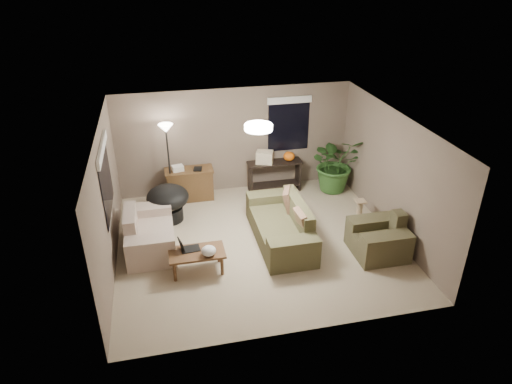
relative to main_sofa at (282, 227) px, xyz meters
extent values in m
plane|color=tan|center=(-0.50, -0.02, -0.29)|extent=(5.50, 5.50, 0.00)
plane|color=white|center=(-0.50, -0.02, 2.21)|extent=(5.50, 5.50, 0.00)
plane|color=#716153|center=(-0.50, 2.48, 0.96)|extent=(5.50, 0.00, 5.50)
plane|color=#716153|center=(-0.50, -2.52, 0.96)|extent=(5.50, 0.00, 5.50)
plane|color=#716153|center=(-3.25, -0.02, 0.96)|extent=(0.00, 5.00, 5.00)
plane|color=#716153|center=(2.25, -0.02, 0.96)|extent=(0.00, 5.00, 5.00)
cube|color=brown|center=(-0.04, 0.00, -0.08)|extent=(0.95, 1.48, 0.42)
cube|color=#4D4B2E|center=(0.32, 0.00, 0.34)|extent=(0.22, 1.48, 0.43)
cube|color=#4C4A2E|center=(-0.04, -0.92, 0.01)|extent=(0.95, 0.36, 0.60)
cube|color=#49472C|center=(-0.04, 0.92, 0.01)|extent=(0.95, 0.36, 0.60)
cube|color=#8C7251|center=(0.26, -0.45, 0.36)|extent=(0.26, 0.46, 0.47)
cube|color=#8C7251|center=(0.26, 0.45, 0.36)|extent=(0.38, 0.50, 0.47)
cube|color=beige|center=(-2.58, 0.29, -0.08)|extent=(0.90, 0.88, 0.42)
cube|color=#BEB3A2|center=(-2.92, 0.29, 0.34)|extent=(0.22, 0.88, 0.43)
cube|color=beige|center=(-2.58, -0.33, 0.01)|extent=(0.90, 0.36, 0.60)
cube|color=beige|center=(-2.58, 0.91, 0.01)|extent=(0.90, 0.36, 0.60)
cube|color=brown|center=(1.67, -0.83, -0.08)|extent=(0.95, 0.28, 0.42)
cube|color=#47422B|center=(2.04, -0.83, 0.34)|extent=(0.22, 0.28, 0.43)
cube|color=brown|center=(1.67, -1.15, 0.01)|extent=(0.95, 0.36, 0.60)
cube|color=#49442C|center=(1.67, -0.51, 0.01)|extent=(0.95, 0.36, 0.60)
cube|color=brown|center=(-1.77, -0.66, 0.11)|extent=(1.00, 0.55, 0.04)
cylinder|color=brown|center=(-2.19, -0.86, -0.10)|extent=(0.06, 0.06, 0.38)
cylinder|color=brown|center=(-1.35, -0.86, -0.10)|extent=(0.06, 0.06, 0.38)
cylinder|color=brown|center=(-2.19, -0.46, -0.10)|extent=(0.06, 0.06, 0.38)
cylinder|color=brown|center=(-1.35, -0.46, -0.10)|extent=(0.06, 0.06, 0.38)
cube|color=black|center=(-1.87, -0.56, 0.13)|extent=(0.35, 0.26, 0.02)
cube|color=black|center=(-2.03, -0.56, 0.25)|extent=(0.12, 0.24, 0.22)
ellipsoid|color=white|center=(-1.57, -0.81, 0.22)|extent=(0.33, 0.32, 0.19)
cube|color=brown|center=(-1.64, 2.16, 0.06)|extent=(1.05, 0.45, 0.71)
cube|color=brown|center=(-1.64, 2.16, 0.44)|extent=(1.10, 0.50, 0.04)
cube|color=silver|center=(-1.89, 2.16, 0.52)|extent=(0.28, 0.24, 0.12)
cube|color=black|center=(-1.44, 2.11, 0.48)|extent=(0.22, 0.25, 0.04)
cube|color=black|center=(0.40, 2.16, 0.44)|extent=(1.30, 0.40, 0.04)
cube|color=black|center=(-0.20, 2.16, 0.06)|extent=(0.05, 0.38, 0.71)
cube|color=black|center=(1.00, 2.16, 0.06)|extent=(0.05, 0.38, 0.71)
cube|color=black|center=(0.40, 2.16, -0.14)|extent=(1.25, 0.36, 0.03)
ellipsoid|color=orange|center=(0.75, 2.16, 0.57)|extent=(0.32, 0.32, 0.22)
cube|color=beige|center=(0.15, 2.16, 0.60)|extent=(0.46, 0.41, 0.29)
cylinder|color=black|center=(-2.18, 1.28, -0.14)|extent=(0.60, 0.60, 0.30)
ellipsoid|color=black|center=(-2.18, 1.28, 0.26)|extent=(1.16, 1.16, 0.50)
cylinder|color=black|center=(-2.07, 2.05, -0.28)|extent=(0.28, 0.28, 0.02)
cylinder|color=black|center=(-2.07, 2.05, 0.61)|extent=(0.04, 0.04, 1.78)
cone|color=white|center=(-2.07, 2.05, 1.53)|extent=(0.32, 0.32, 0.18)
cylinder|color=white|center=(-0.50, -0.02, 2.15)|extent=(0.50, 0.50, 0.10)
imported|color=#2D5923|center=(1.84, 1.88, 0.25)|extent=(1.26, 1.40, 1.09)
cube|color=tan|center=(1.82, 0.35, -0.28)|extent=(0.32, 0.32, 0.03)
cylinder|color=tan|center=(1.82, 0.35, -0.04)|extent=(0.12, 0.12, 0.44)
cube|color=tan|center=(1.82, 0.35, 0.19)|extent=(0.22, 0.22, 0.03)
cube|color=black|center=(-3.23, 0.28, 1.26)|extent=(0.01, 1.50, 1.30)
cube|color=white|center=(-3.21, 0.28, 1.86)|extent=(0.05, 1.56, 0.16)
cube|color=black|center=(0.80, 2.47, 1.26)|extent=(1.00, 0.01, 1.30)
cube|color=white|center=(0.80, 2.45, 1.86)|extent=(1.06, 0.05, 0.16)
camera|label=1|loc=(-2.19, -7.46, 4.85)|focal=32.00mm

